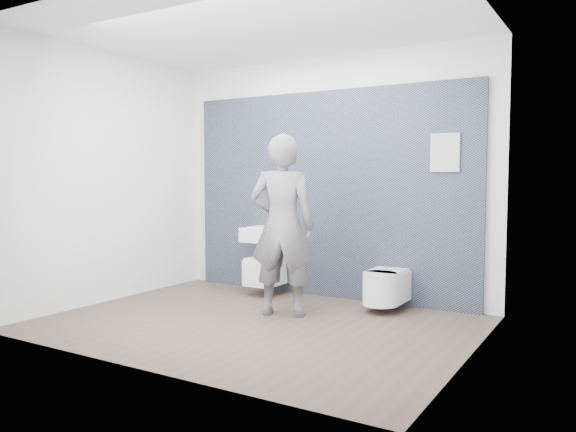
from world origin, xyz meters
The scene contains 8 objects.
ground centered at (0.00, 0.00, 0.00)m, with size 4.00×4.00×0.00m, color #4F3F35.
room_shell centered at (0.00, 0.00, 1.74)m, with size 4.00×4.00×4.00m.
tile_wall centered at (0.00, 1.47, 0.00)m, with size 3.60×0.06×2.40m, color black.
washbasin centered at (-0.64, 1.22, 0.72)m, with size 0.58×0.43×0.43m.
toilet_square centered at (-0.64, 1.19, 0.30)m, with size 0.36×0.52×0.69m.
toilet_rounded centered at (0.87, 1.12, 0.25)m, with size 0.37×0.63×0.34m.
info_placard centered at (1.39, 1.43, 0.00)m, with size 0.30×0.03×0.40m, color white.
visitor centered at (0.04, 0.42, 0.92)m, with size 0.67×0.44×1.83m, color slate.
Camera 1 is at (2.99, -4.39, 1.41)m, focal length 35.00 mm.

